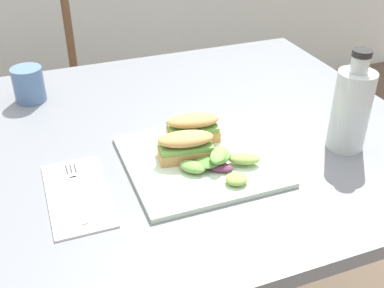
% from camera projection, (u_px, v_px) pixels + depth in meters
% --- Properties ---
extents(dining_table, '(1.27, 0.90, 0.74)m').
position_uv_depth(dining_table, '(135.00, 186.00, 1.08)').
color(dining_table, slate).
rests_on(dining_table, ground).
extents(chair_wooden_far, '(0.41, 0.41, 0.87)m').
position_uv_depth(chair_wooden_far, '(35.00, 100.00, 1.82)').
color(chair_wooden_far, brown).
rests_on(chair_wooden_far, ground).
extents(plate_lunch, '(0.28, 0.28, 0.01)m').
position_uv_depth(plate_lunch, '(199.00, 160.00, 0.94)').
color(plate_lunch, beige).
rests_on(plate_lunch, dining_table).
extents(sandwich_half_front, '(0.12, 0.08, 0.06)m').
position_uv_depth(sandwich_half_front, '(186.00, 145.00, 0.93)').
color(sandwich_half_front, tan).
rests_on(sandwich_half_front, plate_lunch).
extents(sandwich_half_back, '(0.12, 0.08, 0.06)m').
position_uv_depth(sandwich_half_back, '(193.00, 127.00, 0.99)').
color(sandwich_half_back, tan).
rests_on(sandwich_half_back, plate_lunch).
extents(salad_mixed_greens, '(0.17, 0.16, 0.03)m').
position_uv_depth(salad_mixed_greens, '(217.00, 162.00, 0.91)').
color(salad_mixed_greens, '#602D47').
rests_on(salad_mixed_greens, plate_lunch).
extents(napkin_folded, '(0.11, 0.22, 0.00)m').
position_uv_depth(napkin_folded, '(77.00, 194.00, 0.85)').
color(napkin_folded, silver).
rests_on(napkin_folded, dining_table).
extents(fork_on_napkin, '(0.03, 0.19, 0.00)m').
position_uv_depth(fork_on_napkin, '(76.00, 187.00, 0.87)').
color(fork_on_napkin, silver).
rests_on(fork_on_napkin, napkin_folded).
extents(bottle_cold_brew, '(0.08, 0.08, 0.21)m').
position_uv_depth(bottle_cold_brew, '(350.00, 113.00, 0.95)').
color(bottle_cold_brew, black).
rests_on(bottle_cold_brew, dining_table).
extents(cup_extra_side, '(0.07, 0.07, 0.09)m').
position_uv_depth(cup_extra_side, '(29.00, 84.00, 1.15)').
color(cup_extra_side, '#4C6B93').
rests_on(cup_extra_side, dining_table).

